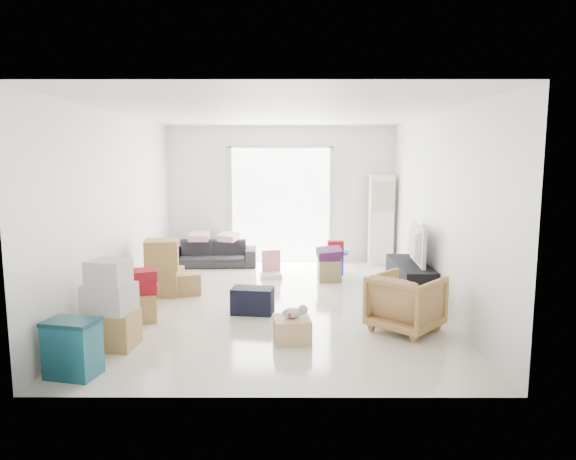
% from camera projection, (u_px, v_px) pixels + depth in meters
% --- Properties ---
extents(room_shell, '(4.98, 6.48, 3.18)m').
position_uv_depth(room_shell, '(277.00, 210.00, 7.26)').
color(room_shell, beige).
rests_on(room_shell, ground).
extents(sliding_door, '(2.10, 0.04, 2.33)m').
position_uv_depth(sliding_door, '(281.00, 200.00, 10.23)').
color(sliding_door, white).
rests_on(sliding_door, room_shell).
extents(ac_tower, '(0.45, 0.30, 1.75)m').
position_uv_depth(ac_tower, '(381.00, 220.00, 9.95)').
color(ac_tower, white).
rests_on(ac_tower, room_shell).
extents(tv_console, '(0.45, 1.51, 0.50)m').
position_uv_depth(tv_console, '(410.00, 279.00, 7.77)').
color(tv_console, black).
rests_on(tv_console, room_shell).
extents(television, '(0.64, 1.03, 0.13)m').
position_uv_depth(television, '(411.00, 259.00, 7.73)').
color(television, black).
rests_on(television, tv_console).
extents(sofa, '(1.70, 0.57, 0.65)m').
position_uv_depth(sofa, '(212.00, 249.00, 9.89)').
color(sofa, '#242529').
rests_on(sofa, room_shell).
extents(pillow_left, '(0.42, 0.33, 0.13)m').
position_uv_depth(pillow_left, '(199.00, 229.00, 9.83)').
color(pillow_left, '#E9AAC1').
rests_on(pillow_left, sofa).
extents(pillow_right, '(0.42, 0.38, 0.12)m').
position_uv_depth(pillow_right, '(228.00, 230.00, 9.81)').
color(pillow_right, '#E9AAC1').
rests_on(pillow_right, sofa).
extents(armchair, '(1.01, 1.01, 0.76)m').
position_uv_depth(armchair, '(406.00, 300.00, 6.18)').
color(armchair, '#AA754B').
rests_on(armchair, room_shell).
extents(storage_bins, '(0.54, 0.43, 0.56)m').
position_uv_depth(storage_bins, '(73.00, 348.00, 4.88)').
color(storage_bins, '#165060').
rests_on(storage_bins, room_shell).
extents(box_stack_a, '(0.57, 0.51, 0.98)m').
position_uv_depth(box_stack_a, '(110.00, 308.00, 5.63)').
color(box_stack_a, '#A5804A').
rests_on(box_stack_a, room_shell).
extents(box_stack_b, '(0.60, 0.60, 0.65)m').
position_uv_depth(box_stack_b, '(137.00, 297.00, 6.60)').
color(box_stack_b, '#A5804A').
rests_on(box_stack_b, room_shell).
extents(box_stack_c, '(0.60, 0.57, 0.85)m').
position_uv_depth(box_stack_c, '(162.00, 268.00, 7.80)').
color(box_stack_c, '#A5804A').
rests_on(box_stack_c, room_shell).
extents(loose_box, '(0.49, 0.49, 0.33)m').
position_uv_depth(loose_box, '(187.00, 283.00, 7.88)').
color(loose_box, '#A5804A').
rests_on(loose_box, room_shell).
extents(duffel_bag, '(0.59, 0.40, 0.35)m').
position_uv_depth(duffel_bag, '(253.00, 301.00, 6.89)').
color(duffel_bag, black).
rests_on(duffel_bag, room_shell).
extents(ottoman, '(0.39, 0.39, 0.37)m').
position_uv_depth(ottoman, '(329.00, 270.00, 8.71)').
color(ottoman, olive).
rests_on(ottoman, room_shell).
extents(blanket, '(0.44, 0.44, 0.14)m').
position_uv_depth(blanket, '(329.00, 255.00, 8.68)').
color(blanket, '#471C46').
rests_on(blanket, ottoman).
extents(kids_table, '(0.48, 0.48, 0.61)m').
position_uv_depth(kids_table, '(335.00, 250.00, 9.19)').
color(kids_table, '#121CD1').
rests_on(kids_table, room_shell).
extents(toy_walker, '(0.40, 0.36, 0.47)m').
position_uv_depth(toy_walker, '(271.00, 270.00, 8.99)').
color(toy_walker, silver).
rests_on(toy_walker, room_shell).
extents(wood_crate, '(0.45, 0.45, 0.27)m').
position_uv_depth(wood_crate, '(292.00, 329.00, 5.85)').
color(wood_crate, tan).
rests_on(wood_crate, room_shell).
extents(plush_bunny, '(0.29, 0.18, 0.15)m').
position_uv_depth(plush_bunny, '(295.00, 312.00, 5.83)').
color(plush_bunny, '#B2ADA8').
rests_on(plush_bunny, wood_crate).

